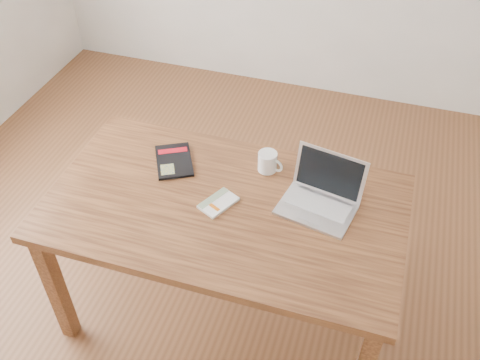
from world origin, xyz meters
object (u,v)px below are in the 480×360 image
(white_guidebook, at_px, (218,203))
(black_guidebook, at_px, (174,161))
(desk, at_px, (225,219))
(laptop, at_px, (321,196))
(coffee_mug, at_px, (268,161))

(white_guidebook, bearing_deg, black_guidebook, 171.73)
(desk, bearing_deg, white_guidebook, -165.15)
(white_guidebook, relative_size, laptop, 0.54)
(coffee_mug, bearing_deg, black_guidebook, -150.51)
(desk, relative_size, white_guidebook, 8.04)
(desk, relative_size, black_guidebook, 5.30)
(laptop, bearing_deg, desk, -151.14)
(black_guidebook, xyz_separation_m, laptop, (0.70, -0.07, 0.04))
(laptop, distance_m, coffee_mug, 0.31)
(desk, xyz_separation_m, laptop, (0.39, 0.12, 0.14))
(white_guidebook, height_order, coffee_mug, coffee_mug)
(white_guidebook, relative_size, black_guidebook, 0.66)
(black_guidebook, bearing_deg, laptop, -33.72)
(white_guidebook, height_order, black_guidebook, white_guidebook)
(black_guidebook, distance_m, laptop, 0.70)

